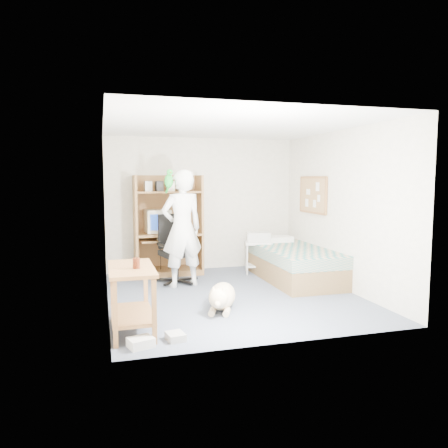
% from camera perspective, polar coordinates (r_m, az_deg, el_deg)
% --- Properties ---
extents(floor, '(4.00, 4.00, 0.00)m').
position_cam_1_polar(floor, '(6.65, 1.04, -9.23)').
color(floor, '#4A5364').
rests_on(floor, ground).
extents(wall_back, '(3.60, 0.02, 2.50)m').
position_cam_1_polar(wall_back, '(8.36, -2.90, 2.60)').
color(wall_back, beige).
rests_on(wall_back, floor).
extents(wall_right, '(0.02, 4.00, 2.50)m').
position_cam_1_polar(wall_right, '(7.16, 15.00, 1.83)').
color(wall_right, beige).
rests_on(wall_right, floor).
extents(wall_left, '(0.02, 4.00, 2.50)m').
position_cam_1_polar(wall_left, '(6.16, -15.19, 1.18)').
color(wall_left, beige).
rests_on(wall_left, floor).
extents(ceiling, '(3.60, 4.00, 0.02)m').
position_cam_1_polar(ceiling, '(6.46, 1.08, 12.71)').
color(ceiling, white).
rests_on(ceiling, wall_back).
extents(computer_hutch, '(1.20, 0.63, 1.80)m').
position_cam_1_polar(computer_hutch, '(8.01, -7.35, -0.67)').
color(computer_hutch, brown).
rests_on(computer_hutch, floor).
extents(bed, '(1.02, 2.02, 0.66)m').
position_cam_1_polar(bed, '(7.60, 9.15, -5.14)').
color(bed, brown).
rests_on(bed, floor).
extents(side_desk, '(0.50, 1.00, 0.75)m').
position_cam_1_polar(side_desk, '(5.10, -11.97, -8.33)').
color(side_desk, brown).
rests_on(side_desk, floor).
extents(corkboard, '(0.04, 0.94, 0.66)m').
position_cam_1_polar(corkboard, '(7.92, 11.54, 3.74)').
color(corkboard, '#966C43').
rests_on(corkboard, wall_right).
extents(office_chair, '(0.64, 0.64, 1.13)m').
position_cam_1_polar(office_chair, '(7.40, -6.38, -4.49)').
color(office_chair, black).
rests_on(office_chair, floor).
extents(person, '(0.77, 0.59, 1.88)m').
position_cam_1_polar(person, '(7.03, -5.51, -0.61)').
color(person, white).
rests_on(person, floor).
extents(parrot, '(0.14, 0.24, 0.38)m').
position_cam_1_polar(parrot, '(6.96, -7.21, 5.74)').
color(parrot, '#159529').
rests_on(parrot, person).
extents(dog, '(0.60, 1.05, 0.41)m').
position_cam_1_polar(dog, '(5.89, -0.31, -9.41)').
color(dog, beige).
rests_on(dog, floor).
extents(printer_cart, '(0.57, 0.51, 0.58)m').
position_cam_1_polar(printer_cart, '(8.06, 4.51, -3.73)').
color(printer_cart, silver).
rests_on(printer_cart, floor).
extents(printer, '(0.49, 0.42, 0.18)m').
position_cam_1_polar(printer, '(8.02, 4.53, -1.71)').
color(printer, '#B6B7B1').
rests_on(printer, printer_cart).
extents(crt_monitor, '(0.46, 0.49, 0.41)m').
position_cam_1_polar(crt_monitor, '(7.98, -8.69, 0.40)').
color(crt_monitor, beige).
rests_on(crt_monitor, computer_hutch).
extents(keyboard, '(0.47, 0.22, 0.03)m').
position_cam_1_polar(keyboard, '(7.88, -7.16, -1.89)').
color(keyboard, beige).
rests_on(keyboard, computer_hutch).
extents(pencil_cup, '(0.08, 0.08, 0.12)m').
position_cam_1_polar(pencil_cup, '(7.98, -4.84, -0.68)').
color(pencil_cup, gold).
rests_on(pencil_cup, computer_hutch).
extents(drink_glass, '(0.08, 0.08, 0.12)m').
position_cam_1_polar(drink_glass, '(4.94, -11.39, -5.04)').
color(drink_glass, '#3C1509').
rests_on(drink_glass, side_desk).
extents(floor_box_a, '(0.30, 0.27, 0.10)m').
position_cam_1_polar(floor_box_a, '(4.76, -10.82, -14.95)').
color(floor_box_a, white).
rests_on(floor_box_a, floor).
extents(floor_box_b, '(0.22, 0.25, 0.08)m').
position_cam_1_polar(floor_box_b, '(4.90, -6.37, -14.40)').
color(floor_box_b, '#AFAFAA').
rests_on(floor_box_b, floor).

